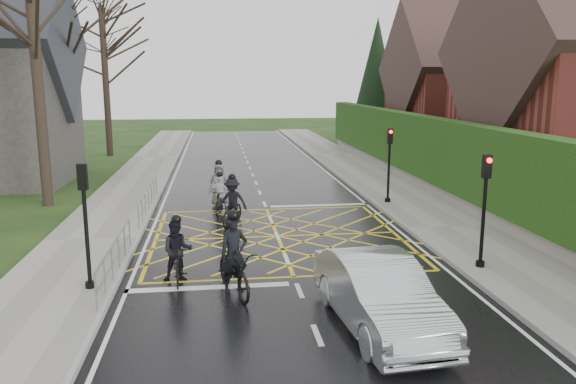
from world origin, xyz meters
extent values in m
plane|color=black|center=(0.00, 0.00, 0.00)|extent=(120.00, 120.00, 0.00)
cube|color=black|center=(0.00, 0.00, 0.01)|extent=(9.00, 80.00, 0.01)
cube|color=gray|center=(6.00, 0.00, 0.07)|extent=(3.00, 80.00, 0.15)
cube|color=gray|center=(-6.00, 0.00, 0.07)|extent=(3.00, 80.00, 0.15)
cube|color=slate|center=(7.75, 6.00, 0.35)|extent=(0.50, 38.00, 0.70)
cube|color=#0E350E|center=(7.75, 6.00, 2.10)|extent=(0.90, 38.00, 2.80)
cube|color=maroon|center=(14.75, 18.00, 3.00)|extent=(9.00, 8.00, 6.00)
cube|color=#362420|center=(14.75, 18.00, 5.90)|extent=(9.80, 8.80, 8.80)
cube|color=maroon|center=(17.45, 18.00, 8.50)|extent=(0.70, 0.70, 1.60)
cylinder|color=black|center=(10.75, 26.00, 0.60)|extent=(0.50, 0.50, 1.20)
cone|color=black|center=(10.75, 26.00, 5.00)|extent=(4.60, 4.60, 10.00)
cylinder|color=black|center=(-9.00, 6.00, 5.50)|extent=(0.44, 0.44, 11.00)
cylinder|color=black|center=(-10.00, 14.00, 6.00)|extent=(0.44, 0.44, 12.00)
cylinder|color=black|center=(-9.30, 22.00, 5.00)|extent=(0.44, 0.44, 10.00)
cylinder|color=slate|center=(-4.65, -3.50, 1.00)|extent=(0.05, 5.00, 0.05)
cylinder|color=slate|center=(-4.65, -3.50, 0.55)|extent=(0.04, 5.00, 0.04)
cylinder|color=slate|center=(-4.65, -6.00, 0.50)|extent=(0.04, 0.04, 1.00)
cylinder|color=slate|center=(-4.65, -1.00, 0.50)|extent=(0.04, 0.04, 1.00)
cylinder|color=slate|center=(-4.65, 4.00, 1.00)|extent=(0.05, 6.00, 0.05)
cylinder|color=slate|center=(-4.65, 4.00, 0.55)|extent=(0.04, 6.00, 0.04)
cylinder|color=slate|center=(-4.65, 1.00, 0.50)|extent=(0.04, 0.04, 1.00)
cylinder|color=slate|center=(-4.65, 7.00, 0.50)|extent=(0.04, 0.04, 1.00)
cylinder|color=black|center=(5.10, 4.20, 1.50)|extent=(0.10, 0.10, 3.00)
cylinder|color=black|center=(5.10, 4.20, 0.15)|extent=(0.24, 0.24, 0.30)
cube|color=black|center=(5.10, 4.20, 2.90)|extent=(0.22, 0.16, 0.62)
sphere|color=#FF0C0C|center=(5.10, 4.08, 3.08)|extent=(0.14, 0.14, 0.14)
cylinder|color=black|center=(5.10, -4.20, 1.50)|extent=(0.10, 0.10, 3.00)
cylinder|color=black|center=(5.10, -4.20, 0.15)|extent=(0.24, 0.24, 0.30)
cube|color=black|center=(5.10, -4.20, 2.90)|extent=(0.22, 0.16, 0.62)
sphere|color=#FF0C0C|center=(5.10, -4.32, 3.08)|extent=(0.14, 0.14, 0.14)
cylinder|color=black|center=(-5.10, -4.50, 1.50)|extent=(0.10, 0.10, 3.00)
cylinder|color=black|center=(-5.10, -4.50, 0.15)|extent=(0.24, 0.24, 0.30)
cube|color=black|center=(-5.10, -4.50, 2.90)|extent=(0.22, 0.16, 0.62)
sphere|color=#FF0C0C|center=(-5.10, -4.38, 3.08)|extent=(0.14, 0.14, 0.14)
imported|color=black|center=(-1.60, -4.94, 0.56)|extent=(1.33, 2.27, 1.13)
imported|color=black|center=(-1.60, -4.84, 0.96)|extent=(0.80, 0.64, 1.91)
sphere|color=black|center=(-1.60, -4.84, 1.93)|extent=(0.30, 0.30, 0.30)
imported|color=black|center=(-3.02, -3.97, 0.53)|extent=(0.58, 1.78, 1.06)
imported|color=black|center=(-3.02, -3.87, 0.81)|extent=(0.81, 0.65, 1.62)
sphere|color=black|center=(-3.02, -3.87, 1.64)|extent=(0.25, 0.25, 0.25)
imported|color=black|center=(-1.43, 1.75, 0.50)|extent=(1.29, 2.02, 1.00)
imported|color=black|center=(-1.43, 1.85, 0.85)|extent=(1.25, 0.98, 1.71)
sphere|color=black|center=(-1.43, 1.85, 1.73)|extent=(0.27, 0.27, 0.27)
imported|color=black|center=(-1.86, 3.49, 0.50)|extent=(0.80, 1.71, 0.99)
imported|color=silver|center=(-1.86, 3.59, 0.76)|extent=(0.95, 0.55, 1.52)
sphere|color=black|center=(-1.86, 3.59, 1.54)|extent=(0.24, 0.24, 0.24)
imported|color=gold|center=(-1.88, 4.83, 0.53)|extent=(0.80, 2.03, 1.05)
imported|color=#53555B|center=(-1.88, 4.93, 0.89)|extent=(0.90, 0.61, 1.78)
sphere|color=black|center=(-1.88, 4.93, 1.80)|extent=(0.28, 0.28, 0.28)
imported|color=silver|center=(1.34, -7.28, 0.75)|extent=(2.03, 4.71, 1.51)
camera|label=1|loc=(-1.95, -18.01, 5.12)|focal=35.00mm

